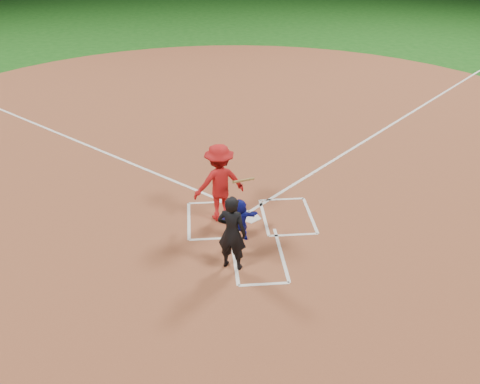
{
  "coord_description": "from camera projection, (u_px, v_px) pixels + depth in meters",
  "views": [
    {
      "loc": [
        -1.34,
        -11.9,
        7.12
      ],
      "look_at": [
        -0.3,
        -0.4,
        1.0
      ],
      "focal_mm": 40.0,
      "sensor_mm": 36.0,
      "label": 1
    }
  ],
  "objects": [
    {
      "name": "umpire",
      "position": [
        232.0,
        233.0,
        11.6
      ],
      "size": [
        0.77,
        0.65,
        1.78
      ],
      "primitive_type": "imported",
      "rotation": [
        0.0,
        0.0,
        2.73
      ],
      "color": "black",
      "rests_on": "home_plate_dirt"
    },
    {
      "name": "batter_at_plate",
      "position": [
        219.0,
        183.0,
        13.43
      ],
      "size": [
        1.65,
        1.07,
        2.05
      ],
      "color": "#B71415",
      "rests_on": "home_plate_dirt"
    },
    {
      "name": "chalk_markings",
      "position": [
        234.0,
        140.0,
        18.56
      ],
      "size": [
        28.35,
        17.32,
        0.01
      ],
      "color": "white",
      "rests_on": "home_plate_dirt"
    },
    {
      "name": "catcher",
      "position": [
        240.0,
        220.0,
        12.76
      ],
      "size": [
        1.05,
        0.6,
        1.08
      ],
      "primitive_type": "imported",
      "rotation": [
        0.0,
        0.0,
        3.45
      ],
      "color": "#121996",
      "rests_on": "home_plate_dirt"
    },
    {
      "name": "ground",
      "position": [
        250.0,
        218.0,
        13.91
      ],
      "size": [
        120.0,
        120.0,
        0.0
      ],
      "primitive_type": "plane",
      "color": "#144C13",
      "rests_on": "ground"
    },
    {
      "name": "home_plate",
      "position": [
        250.0,
        218.0,
        13.9
      ],
      "size": [
        0.6,
        0.6,
        0.02
      ],
      "primitive_type": "cylinder",
      "rotation": [
        0.0,
        0.0,
        3.14
      ],
      "color": "silver",
      "rests_on": "home_plate_dirt"
    },
    {
      "name": "home_plate_dirt",
      "position": [
        232.0,
        133.0,
        19.19
      ],
      "size": [
        28.0,
        28.0,
        0.01
      ],
      "primitive_type": "cylinder",
      "color": "brown",
      "rests_on": "ground"
    }
  ]
}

